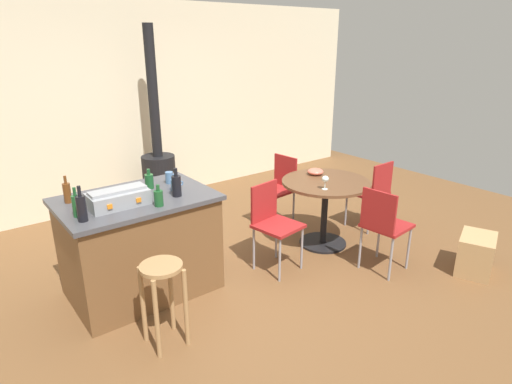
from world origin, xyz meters
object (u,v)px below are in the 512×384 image
at_px(cup_0, 169,178).
at_px(serving_bowl, 315,172).
at_px(cardboard_box, 476,254).
at_px(wooden_stool, 163,288).
at_px(bottle_0, 149,181).
at_px(bottle_2, 176,185).
at_px(wood_stove, 159,168).
at_px(dining_table, 325,196).
at_px(folding_chair_near, 279,185).
at_px(bottle_4, 159,198).
at_px(bottle_5, 76,205).
at_px(bottle_1, 67,192).
at_px(toolbox, 118,198).
at_px(kitchen_island, 140,245).
at_px(cup_1, 176,185).
at_px(folding_chair_right, 373,190).
at_px(folding_chair_far, 273,220).
at_px(wine_glass, 325,179).
at_px(folding_chair_left, 383,223).
at_px(bottle_3, 82,208).

xyz_separation_m(cup_0, serving_bowl, (1.67, -0.27, -0.19)).
bearing_deg(cardboard_box, cup_0, 141.46).
bearing_deg(serving_bowl, wooden_stool, -162.85).
bearing_deg(bottle_0, cardboard_box, -35.78).
bearing_deg(bottle_2, wood_stove, 69.20).
bearing_deg(bottle_2, dining_table, -4.95).
bearing_deg(cup_0, folding_chair_near, 9.59).
bearing_deg(bottle_4, bottle_5, 163.47).
bearing_deg(bottle_1, bottle_2, -27.26).
xyz_separation_m(dining_table, toolbox, (-2.20, 0.22, 0.41)).
bearing_deg(kitchen_island, wood_stove, 59.55).
bearing_deg(cardboard_box, bottle_0, 144.22).
bearing_deg(cardboard_box, kitchen_island, 148.27).
height_order(bottle_5, cup_1, bottle_5).
bearing_deg(bottle_4, cup_1, 41.64).
height_order(bottle_1, cardboard_box, bottle_1).
bearing_deg(folding_chair_near, bottle_4, -158.78).
relative_size(wooden_stool, bottle_5, 2.85).
distance_m(bottle_4, cup_0, 0.59).
height_order(kitchen_island, folding_chair_right, kitchen_island).
relative_size(folding_chair_near, wood_stove, 0.36).
relative_size(bottle_0, cardboard_box, 0.41).
bearing_deg(wooden_stool, bottle_0, 68.63).
bearing_deg(folding_chair_far, cup_0, 145.49).
bearing_deg(serving_bowl, bottle_4, -174.01).
bearing_deg(dining_table, bottle_5, 175.42).
bearing_deg(cardboard_box, toolbox, 151.75).
relative_size(cup_1, serving_bowl, 0.66).
distance_m(cup_0, cardboard_box, 3.10).
xyz_separation_m(folding_chair_far, bottle_1, (-1.72, 0.61, 0.49)).
distance_m(bottle_0, wine_glass, 1.74).
bearing_deg(wine_glass, folding_chair_left, -69.57).
height_order(dining_table, folding_chair_near, folding_chair_near).
bearing_deg(folding_chair_near, wooden_stool, -150.39).
distance_m(bottle_3, wine_glass, 2.34).
height_order(folding_chair_right, bottle_0, bottle_0).
bearing_deg(bottle_2, folding_chair_near, 20.25).
distance_m(folding_chair_left, cardboard_box, 1.00).
height_order(folding_chair_near, cup_1, cup_1).
bearing_deg(wine_glass, serving_bowl, 55.77).
distance_m(wooden_stool, cup_0, 1.23).
distance_m(folding_chair_left, toolbox, 2.46).
distance_m(bottle_3, bottle_4, 0.59).
relative_size(toolbox, bottle_1, 2.02).
xyz_separation_m(folding_chair_far, bottle_2, (-0.92, 0.20, 0.50)).
relative_size(folding_chair_near, wine_glass, 5.91).
relative_size(folding_chair_near, cardboard_box, 1.92).
bearing_deg(bottle_3, bottle_5, 92.40).
xyz_separation_m(folding_chair_far, cardboard_box, (1.53, -1.31, -0.33)).
relative_size(folding_chair_left, serving_bowl, 4.85).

